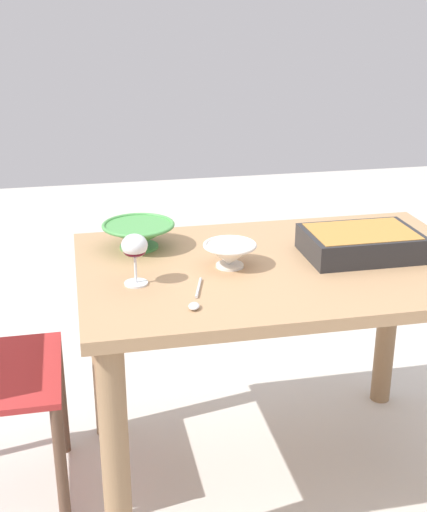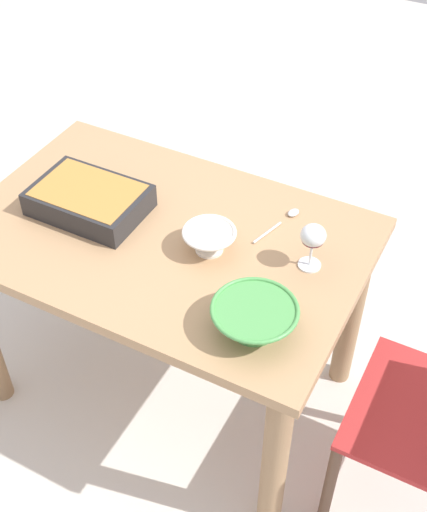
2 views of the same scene
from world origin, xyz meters
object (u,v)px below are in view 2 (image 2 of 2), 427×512
(mixing_bowl, at_px, (209,239))
(dining_table, at_px, (165,266))
(small_bowl, at_px, (254,317))
(serving_spoon, at_px, (285,219))
(casserole_dish, at_px, (89,199))
(wine_glass, at_px, (313,238))

(mixing_bowl, bearing_deg, dining_table, 0.23)
(small_bowl, distance_m, serving_spoon, 0.47)
(dining_table, xyz_separation_m, mixing_bowl, (-0.16, -0.00, 0.19))
(dining_table, bearing_deg, casserole_dish, 2.12)
(wine_glass, distance_m, mixing_bowl, 0.31)
(small_bowl, bearing_deg, casserole_dish, -17.40)
(dining_table, relative_size, casserole_dish, 3.51)
(casserole_dish, distance_m, small_bowl, 0.72)
(serving_spoon, bearing_deg, dining_table, 36.91)
(casserole_dish, xyz_separation_m, small_bowl, (-0.68, 0.21, 0.00))
(dining_table, distance_m, mixing_bowl, 0.25)
(wine_glass, distance_m, casserole_dish, 0.73)
(small_bowl, bearing_deg, mixing_bowl, -41.49)
(casserole_dish, height_order, small_bowl, small_bowl)
(casserole_dish, bearing_deg, serving_spoon, -157.12)
(mixing_bowl, relative_size, small_bowl, 0.69)
(wine_glass, xyz_separation_m, casserole_dish, (0.72, 0.09, -0.06))
(dining_table, height_order, serving_spoon, serving_spoon)
(casserole_dish, bearing_deg, mixing_bowl, -178.59)
(dining_table, distance_m, serving_spoon, 0.42)
(casserole_dish, bearing_deg, small_bowl, 162.60)
(casserole_dish, height_order, mixing_bowl, casserole_dish)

